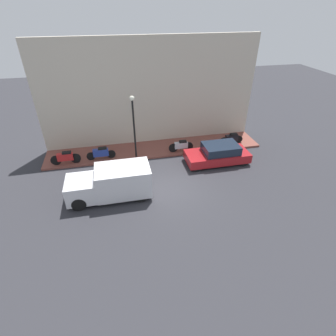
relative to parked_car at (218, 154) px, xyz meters
The scene contains 10 objects.
ground_plane 4.42m from the parked_car, 119.74° to the left, with size 60.00×60.00×0.00m, color #2D2D33.
sidewalk 4.65m from the parked_car, 55.43° to the left, with size 2.51×15.39×0.15m.
building_facade 6.35m from the parked_car, 43.37° to the left, with size 0.30×15.39×7.50m.
parked_car is the anchor object (origin of this frame).
delivery_van 7.45m from the parked_car, 107.29° to the left, with size 1.83×4.49×1.80m.
scooter_silver 2.72m from the parked_car, 50.05° to the left, with size 0.30×1.77×0.82m.
motorcycle_red 10.07m from the parked_car, 80.13° to the left, with size 0.30×1.90×0.88m.
motorcycle_black 2.90m from the parked_car, 42.28° to the right, with size 0.30×1.78×0.79m.
motorcycle_blue 7.88m from the parked_car, 76.20° to the left, with size 0.30×1.92×0.86m.
streetlamp 6.00m from the parked_car, 72.47° to the left, with size 0.31×0.31×4.26m.
Camera 1 is at (-11.99, 2.74, 9.28)m, focal length 28.00 mm.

